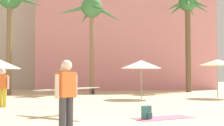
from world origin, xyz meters
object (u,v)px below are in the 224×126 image
palm_tree_far_right (10,5)px  cafe_umbrella_2 (217,62)px  palm_tree_far_left (92,13)px  person_near_right (64,88)px  cafe_umbrella_0 (0,64)px  backpack (147,113)px  person_mid_right (3,86)px  cafe_umbrella_1 (141,64)px  beach_towel (163,118)px  person_far_right (66,95)px  palm_tree_center (188,14)px

palm_tree_far_right → cafe_umbrella_2: size_ratio=3.34×
palm_tree_far_left → palm_tree_far_right: palm_tree_far_right is taller
person_near_right → cafe_umbrella_0: bearing=-30.4°
backpack → person_mid_right: size_ratio=0.26×
cafe_umbrella_1 → person_mid_right: cafe_umbrella_1 is taller
beach_towel → backpack: 0.67m
person_near_right → person_far_right: 3.76m
cafe_umbrella_1 → person_mid_right: bearing=-156.0°
backpack → person_far_right: size_ratio=0.25×
cafe_umbrella_2 → person_mid_right: bearing=-165.7°
palm_tree_far_left → person_far_right: bearing=-99.7°
person_mid_right → palm_tree_far_left: bearing=-5.8°
palm_tree_far_left → beach_towel: size_ratio=3.86×
palm_tree_center → cafe_umbrella_2: palm_tree_center is taller
palm_tree_center → palm_tree_far_right: 14.62m
cafe_umbrella_2 → person_far_right: cafe_umbrella_2 is taller
cafe_umbrella_0 → cafe_umbrella_1: bearing=1.3°
beach_towel → palm_tree_center: bearing=61.0°
backpack → person_far_right: 3.53m
cafe_umbrella_2 → person_near_right: size_ratio=1.00×
cafe_umbrella_0 → person_near_right: bearing=-64.2°
backpack → beach_towel: bearing=71.8°
palm_tree_far_right → cafe_umbrella_0: bearing=-86.7°
person_near_right → person_far_right: (-0.11, -3.76, -0.00)m
palm_tree_center → cafe_umbrella_1: (-6.35, -6.73, -4.69)m
beach_towel → person_mid_right: person_mid_right is taller
cafe_umbrella_1 → cafe_umbrella_2: size_ratio=1.01×
backpack → palm_tree_far_left: bearing=143.8°
palm_tree_center → cafe_umbrella_2: bearing=-102.1°
cafe_umbrella_0 → backpack: cafe_umbrella_0 is taller
palm_tree_center → palm_tree_far_right: palm_tree_center is taller
cafe_umbrella_2 → backpack: size_ratio=5.70×
person_near_right → person_far_right: size_ratio=1.42×
cafe_umbrella_0 → cafe_umbrella_1: size_ratio=0.92×
cafe_umbrella_0 → beach_towel: bearing=-51.2°
palm_tree_far_right → beach_towel: size_ratio=4.05×
beach_towel → cafe_umbrella_0: bearing=128.8°
palm_tree_far_right → cafe_umbrella_0: (0.34, -5.98, -4.58)m
person_mid_right → person_far_right: bearing=-138.5°
palm_tree_far_right → person_far_right: bearing=-78.4°
cafe_umbrella_1 → person_far_right: (-4.92, -10.32, -1.12)m
cafe_umbrella_1 → person_mid_right: size_ratio=1.47×
beach_towel → person_near_right: size_ratio=0.82×
cafe_umbrella_1 → person_near_right: (-4.81, -6.56, -1.12)m
palm_tree_far_right → person_far_right: (3.31, -16.12, -5.63)m
beach_towel → person_mid_right: 7.26m
beach_towel → palm_tree_far_right: bearing=115.5°
cafe_umbrella_1 → palm_tree_center: bearing=46.7°
palm_tree_far_right → person_far_right: palm_tree_far_right is taller
palm_tree_center → person_near_right: size_ratio=3.58×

